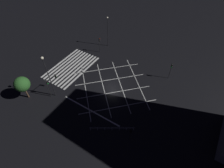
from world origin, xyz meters
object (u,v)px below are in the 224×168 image
(traffic_light_sw_cross, at_px, (99,42))
(traffic_light_se_main, at_px, (52,82))
(street_lamp_east, at_px, (108,28))
(traffic_light_nw_main, at_px, (171,68))
(street_lamp_west, at_px, (47,70))
(street_tree_near, at_px, (22,84))
(traffic_light_se_cross, at_px, (48,85))
(traffic_light_ne_main, at_px, (131,132))

(traffic_light_sw_cross, bearing_deg, traffic_light_se_main, -89.75)
(traffic_light_se_main, height_order, street_lamp_east, street_lamp_east)
(traffic_light_nw_main, relative_size, street_lamp_west, 0.43)
(street_lamp_east, height_order, street_tree_near, street_lamp_east)
(traffic_light_se_cross, relative_size, traffic_light_nw_main, 1.00)
(traffic_light_sw_cross, relative_size, traffic_light_nw_main, 1.01)
(traffic_light_se_main, xyz_separation_m, street_lamp_east, (-20.87, 0.09, 2.22))
(street_lamp_east, bearing_deg, traffic_light_se_cross, -0.52)
(traffic_light_ne_main, relative_size, street_lamp_west, 0.33)
(traffic_light_ne_main, height_order, traffic_light_nw_main, traffic_light_nw_main)
(traffic_light_ne_main, height_order, street_lamp_west, street_lamp_west)
(traffic_light_se_main, relative_size, street_tree_near, 0.80)
(traffic_light_nw_main, bearing_deg, traffic_light_sw_cross, -89.81)
(traffic_light_se_cross, bearing_deg, street_tree_near, -140.67)
(traffic_light_sw_cross, height_order, traffic_light_se_main, traffic_light_sw_cross)
(traffic_light_nw_main, height_order, street_lamp_east, street_lamp_east)
(traffic_light_se_cross, bearing_deg, traffic_light_nw_main, 43.12)
(traffic_light_se_cross, bearing_deg, street_lamp_west, 25.74)
(traffic_light_nw_main, height_order, street_tree_near, street_tree_near)
(street_lamp_west, bearing_deg, traffic_light_ne_main, 88.97)
(traffic_light_ne_main, bearing_deg, traffic_light_sw_cross, 46.30)
(street_lamp_east, bearing_deg, traffic_light_sw_cross, -2.49)
(traffic_light_se_cross, height_order, street_lamp_east, street_lamp_east)
(traffic_light_sw_cross, height_order, street_lamp_east, street_lamp_east)
(traffic_light_nw_main, bearing_deg, traffic_light_ne_main, -1.50)
(traffic_light_se_cross, relative_size, street_lamp_east, 0.52)
(traffic_light_se_cross, relative_size, street_lamp_west, 0.43)
(traffic_light_sw_cross, relative_size, traffic_light_ne_main, 1.33)
(traffic_light_sw_cross, distance_m, street_tree_near, 21.57)
(traffic_light_se_main, height_order, traffic_light_ne_main, traffic_light_se_main)
(traffic_light_ne_main, bearing_deg, street_lamp_west, 88.97)
(street_tree_near, bearing_deg, traffic_light_se_main, 136.96)
(traffic_light_sw_cross, distance_m, street_lamp_east, 4.40)
(traffic_light_sw_cross, relative_size, traffic_light_se_cross, 1.01)
(traffic_light_se_main, xyz_separation_m, traffic_light_se_cross, (1.05, -0.11, -0.14))
(traffic_light_se_main, height_order, traffic_light_se_cross, traffic_light_se_main)
(traffic_light_se_main, bearing_deg, street_tree_near, 136.96)
(traffic_light_ne_main, bearing_deg, traffic_light_nw_main, -1.50)
(traffic_light_ne_main, distance_m, traffic_light_se_cross, 19.03)
(traffic_light_se_cross, distance_m, traffic_light_nw_main, 26.70)
(street_lamp_west, distance_m, street_tree_near, 6.50)
(traffic_light_sw_cross, bearing_deg, traffic_light_nw_main, 0.19)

